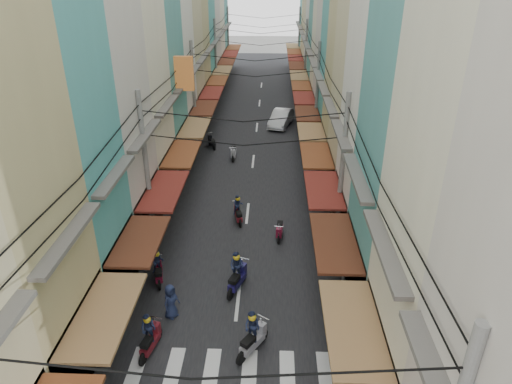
% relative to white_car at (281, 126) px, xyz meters
% --- Properties ---
extents(ground, '(160.00, 160.00, 0.00)m').
position_rel_white_car_xyz_m(ground, '(-2.20, -22.59, 0.00)').
color(ground, slate).
rests_on(ground, ground).
extents(road, '(10.00, 80.00, 0.02)m').
position_rel_white_car_xyz_m(road, '(-2.20, -2.59, 0.01)').
color(road, black).
rests_on(road, ground).
extents(sidewalk_left, '(3.00, 80.00, 0.06)m').
position_rel_white_car_xyz_m(sidewalk_left, '(-8.70, -2.59, 0.03)').
color(sidewalk_left, slate).
rests_on(sidewalk_left, ground).
extents(sidewalk_right, '(3.00, 80.00, 0.06)m').
position_rel_white_car_xyz_m(sidewalk_right, '(4.30, -2.59, 0.03)').
color(sidewalk_right, slate).
rests_on(sidewalk_right, ground).
extents(crosswalk, '(7.55, 2.40, 0.01)m').
position_rel_white_car_xyz_m(crosswalk, '(-2.20, -28.59, 0.03)').
color(crosswalk, silver).
rests_on(crosswalk, ground).
extents(building_row_left, '(7.80, 67.67, 23.70)m').
position_rel_white_car_xyz_m(building_row_left, '(-10.12, -6.02, 9.78)').
color(building_row_left, silver).
rests_on(building_row_left, ground).
extents(building_row_right, '(7.80, 68.98, 22.59)m').
position_rel_white_car_xyz_m(building_row_right, '(5.72, -6.14, 9.41)').
color(building_row_right, teal).
rests_on(building_row_right, ground).
extents(utility_poles, '(10.20, 66.13, 8.20)m').
position_rel_white_car_xyz_m(utility_poles, '(-2.20, -7.57, 6.59)').
color(utility_poles, gray).
rests_on(utility_poles, ground).
extents(white_car, '(5.43, 3.19, 1.80)m').
position_rel_white_car_xyz_m(white_car, '(0.00, 0.00, 0.00)').
color(white_car, white).
rests_on(white_car, ground).
extents(bicycle, '(1.92, 1.06, 1.25)m').
position_rel_white_car_xyz_m(bicycle, '(5.30, -25.17, 0.00)').
color(bicycle, black).
rests_on(bicycle, ground).
extents(moving_scooters, '(6.10, 23.53, 2.00)m').
position_rel_white_car_xyz_m(moving_scooters, '(-3.31, -21.53, 0.55)').
color(moving_scooters, black).
rests_on(moving_scooters, ground).
extents(parked_scooters, '(13.06, 15.40, 0.99)m').
position_rel_white_car_xyz_m(parked_scooters, '(1.88, -26.31, 0.46)').
color(parked_scooters, black).
rests_on(parked_scooters, ground).
extents(pedestrians, '(13.53, 20.24, 2.24)m').
position_rel_white_car_xyz_m(pedestrians, '(-6.18, -19.01, 1.05)').
color(pedestrians, black).
rests_on(pedestrians, ground).
extents(market_umbrella, '(2.22, 2.22, 2.34)m').
position_rel_white_car_xyz_m(market_umbrella, '(3.97, -28.44, 2.06)').
color(market_umbrella, '#B2B2B7').
rests_on(market_umbrella, ground).
extents(traffic_sign, '(0.10, 0.65, 2.96)m').
position_rel_white_car_xyz_m(traffic_sign, '(2.58, -23.08, 2.16)').
color(traffic_sign, gray).
rests_on(traffic_sign, ground).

